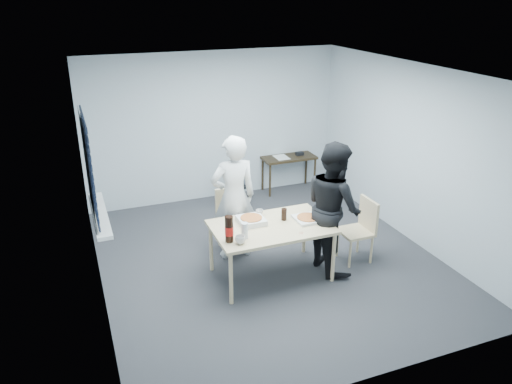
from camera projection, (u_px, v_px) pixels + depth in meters
name	position (u px, v px, depth m)	size (l,w,h in m)	color
room	(91.00, 174.00, 6.10)	(5.00, 5.00, 5.00)	#323238
dining_table	(271.00, 230.00, 6.39)	(1.51, 0.95, 0.73)	beige
chair_far	(232.00, 214.00, 7.21)	(0.42, 0.42, 0.89)	beige
chair_right	(361.00, 226.00, 6.87)	(0.42, 0.42, 0.89)	beige
person_white	(234.00, 198.00, 6.82)	(0.65, 0.42, 1.77)	silver
person_black	(333.00, 207.00, 6.54)	(0.86, 0.47, 1.77)	black
side_table	(289.00, 161.00, 9.24)	(0.99, 0.44, 0.66)	#322414
stool	(239.00, 190.00, 8.50)	(0.33, 0.33, 0.46)	black
backpack	(239.00, 174.00, 8.37)	(0.28, 0.21, 0.40)	slate
pizza_box_a	(251.00, 220.00, 6.43)	(0.33, 0.33, 0.08)	white
pizza_box_b	(308.00, 219.00, 6.51)	(0.34, 0.34, 0.05)	white
mug_a	(240.00, 240.00, 5.91)	(0.12, 0.12, 0.10)	silver
mug_b	(260.00, 213.00, 6.61)	(0.10, 0.10, 0.09)	silver
cola_glass	(284.00, 214.00, 6.50)	(0.07, 0.07, 0.16)	black
soda_bottle	(229.00, 230.00, 5.91)	(0.10, 0.10, 0.33)	black
plastic_cups	(245.00, 231.00, 6.02)	(0.08, 0.08, 0.20)	silver
rubber_band	(301.00, 233.00, 6.18)	(0.05, 0.05, 0.00)	red
papers	(281.00, 157.00, 9.17)	(0.24, 0.32, 0.01)	white
black_box	(300.00, 154.00, 9.28)	(0.14, 0.10, 0.06)	black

